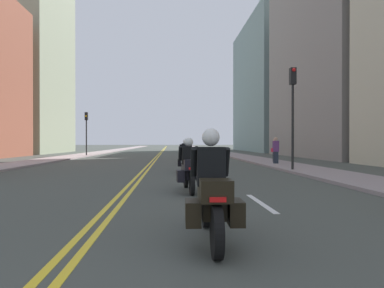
% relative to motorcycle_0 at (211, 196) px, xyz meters
% --- Properties ---
extents(ground_plane, '(264.00, 264.00, 0.00)m').
position_rel_motorcycle_0_xyz_m(ground_plane, '(-1.85, 42.99, -0.66)').
color(ground_plane, '#424741').
extents(sidewalk_left, '(2.64, 144.00, 0.12)m').
position_rel_motorcycle_0_xyz_m(sidewalk_left, '(-9.97, 42.99, -0.60)').
color(sidewalk_left, '#A29191').
rests_on(sidewalk_left, ground).
extents(sidewalk_right, '(2.64, 144.00, 0.12)m').
position_rel_motorcycle_0_xyz_m(sidewalk_right, '(6.26, 42.99, -0.60)').
color(sidewalk_right, gray).
rests_on(sidewalk_right, ground).
extents(centreline_yellow_inner, '(0.12, 132.00, 0.01)m').
position_rel_motorcycle_0_xyz_m(centreline_yellow_inner, '(-1.97, 42.99, -0.66)').
color(centreline_yellow_inner, yellow).
rests_on(centreline_yellow_inner, ground).
extents(centreline_yellow_outer, '(0.12, 132.00, 0.01)m').
position_rel_motorcycle_0_xyz_m(centreline_yellow_outer, '(-1.73, 42.99, -0.66)').
color(centreline_yellow_outer, yellow).
rests_on(centreline_yellow_outer, ground).
extents(lane_dashes_white, '(0.14, 56.40, 0.01)m').
position_rel_motorcycle_0_xyz_m(lane_dashes_white, '(1.54, 23.99, -0.66)').
color(lane_dashes_white, silver).
rests_on(lane_dashes_white, ground).
extents(building_right_1, '(9.37, 17.27, 28.94)m').
position_rel_motorcycle_0_xyz_m(building_right_1, '(16.28, 26.70, 13.80)').
color(building_right_1, gray).
rests_on(building_right_1, ground).
extents(building_left_2, '(8.42, 14.13, 28.83)m').
position_rel_motorcycle_0_xyz_m(building_left_2, '(-19.52, 40.83, 13.75)').
color(building_left_2, '#9AA283').
rests_on(building_left_2, ground).
extents(building_right_2, '(8.51, 21.04, 20.71)m').
position_rel_motorcycle_0_xyz_m(building_right_2, '(15.86, 48.06, 9.69)').
color(building_right_2, gray).
rests_on(building_right_2, ground).
extents(motorcycle_0, '(0.77, 2.19, 1.64)m').
position_rel_motorcycle_0_xyz_m(motorcycle_0, '(0.00, 0.00, 0.00)').
color(motorcycle_0, black).
rests_on(motorcycle_0, ground).
extents(motorcycle_1, '(0.78, 2.18, 1.57)m').
position_rel_motorcycle_0_xyz_m(motorcycle_1, '(-0.04, 4.86, -0.01)').
color(motorcycle_1, black).
rests_on(motorcycle_1, ground).
extents(motorcycle_2, '(0.77, 2.30, 1.60)m').
position_rel_motorcycle_0_xyz_m(motorcycle_2, '(0.15, 10.64, 0.00)').
color(motorcycle_2, black).
rests_on(motorcycle_2, ground).
extents(motorcycle_3, '(0.77, 2.31, 1.64)m').
position_rel_motorcycle_0_xyz_m(motorcycle_3, '(0.43, 16.07, 0.01)').
color(motorcycle_3, black).
rests_on(motorcycle_3, ground).
extents(traffic_light_near, '(0.28, 0.38, 5.03)m').
position_rel_motorcycle_0_xyz_m(traffic_light_near, '(5.34, 10.95, 2.80)').
color(traffic_light_near, black).
rests_on(traffic_light_near, ground).
extents(traffic_light_far, '(0.28, 0.38, 4.47)m').
position_rel_motorcycle_0_xyz_m(traffic_light_far, '(-9.05, 29.37, 2.44)').
color(traffic_light_far, black).
rests_on(traffic_light_far, ground).
extents(pedestrian_0, '(0.48, 0.22, 1.75)m').
position_rel_motorcycle_0_xyz_m(pedestrian_0, '(5.95, 15.41, 0.24)').
color(pedestrian_0, '#222935').
rests_on(pedestrian_0, ground).
extents(pedestrian_2, '(0.38, 0.49, 1.66)m').
position_rel_motorcycle_0_xyz_m(pedestrian_2, '(6.47, 17.20, 0.19)').
color(pedestrian_2, '#252A30').
rests_on(pedestrian_2, ground).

